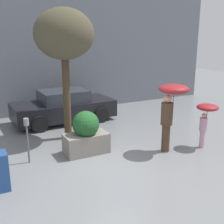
% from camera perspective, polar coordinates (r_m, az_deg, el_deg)
% --- Properties ---
extents(ground_plane, '(40.00, 40.00, 0.00)m').
position_cam_1_polar(ground_plane, '(7.83, 0.19, -10.90)').
color(ground_plane, slate).
extents(building_facade, '(18.00, 0.30, 6.00)m').
position_cam_1_polar(building_facade, '(13.14, -13.60, 12.79)').
color(building_facade, slate).
rests_on(building_facade, ground).
extents(planter_box, '(1.31, 0.80, 1.31)m').
position_cam_1_polar(planter_box, '(8.47, -5.30, -4.53)').
color(planter_box, gray).
rests_on(planter_box, ground).
extents(person_adult, '(0.89, 0.89, 2.09)m').
position_cam_1_polar(person_adult, '(8.47, 11.87, 1.97)').
color(person_adult, '#473323').
rests_on(person_adult, ground).
extents(person_child, '(0.67, 0.67, 1.41)m').
position_cam_1_polar(person_child, '(9.22, 18.60, -0.32)').
color(person_child, '#D199B7').
rests_on(person_child, ground).
extents(parked_car_near, '(4.13, 2.06, 1.32)m').
position_cam_1_polar(parked_car_near, '(11.77, -9.78, 1.01)').
color(parked_car_near, black).
rests_on(parked_car_near, ground).
extents(street_tree, '(1.93, 1.93, 4.33)m').
position_cam_1_polar(street_tree, '(9.39, -9.71, 15.00)').
color(street_tree, '#423323').
rests_on(street_tree, ground).
extents(parking_meter, '(0.14, 0.14, 1.30)m').
position_cam_1_polar(parking_meter, '(8.03, -16.90, -3.75)').
color(parking_meter, '#595B60').
rests_on(parking_meter, ground).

